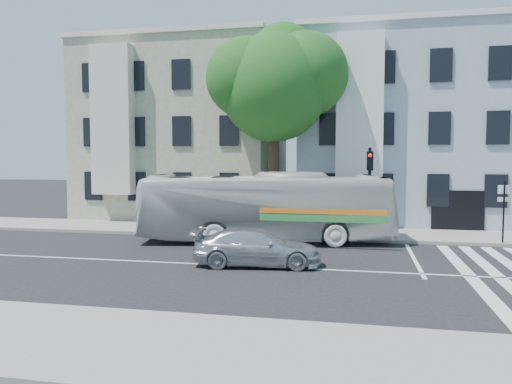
# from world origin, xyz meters

# --- Properties ---
(ground) EXTENTS (120.00, 120.00, 0.00)m
(ground) POSITION_xyz_m (0.00, 0.00, 0.00)
(ground) COLOR black
(ground) RESTS_ON ground
(sidewalk_far) EXTENTS (80.00, 4.00, 0.15)m
(sidewalk_far) POSITION_xyz_m (0.00, 8.00, 0.07)
(sidewalk_far) COLOR gray
(sidewalk_far) RESTS_ON ground
(sidewalk_near) EXTENTS (80.00, 4.00, 0.15)m
(sidewalk_near) POSITION_xyz_m (0.00, -8.00, 0.07)
(sidewalk_near) COLOR gray
(sidewalk_near) RESTS_ON ground
(building_left) EXTENTS (12.00, 10.00, 11.00)m
(building_left) POSITION_xyz_m (-7.00, 15.00, 5.50)
(building_left) COLOR gray
(building_left) RESTS_ON ground
(building_right) EXTENTS (12.00, 10.00, 11.00)m
(building_right) POSITION_xyz_m (7.00, 15.00, 5.50)
(building_right) COLOR #96A4B2
(building_right) RESTS_ON ground
(street_tree) EXTENTS (7.30, 5.90, 11.10)m
(street_tree) POSITION_xyz_m (0.06, 8.74, 7.83)
(street_tree) COLOR #2D2116
(street_tree) RESTS_ON ground
(bus) EXTENTS (4.57, 11.86, 3.22)m
(bus) POSITION_xyz_m (0.19, 5.20, 1.61)
(bus) COLOR silver
(bus) RESTS_ON ground
(sedan) EXTENTS (2.44, 4.81, 1.34)m
(sedan) POSITION_xyz_m (0.79, 0.21, 0.67)
(sedan) COLOR silver
(sedan) RESTS_ON ground
(hedge) EXTENTS (8.46, 2.78, 0.70)m
(hedge) POSITION_xyz_m (-1.84, 6.30, 0.50)
(hedge) COLOR #1C591E
(hedge) RESTS_ON sidewalk_far
(traffic_signal) EXTENTS (0.46, 0.54, 4.36)m
(traffic_signal) POSITION_xyz_m (4.86, 6.64, 2.82)
(traffic_signal) COLOR black
(traffic_signal) RESTS_ON ground
(far_sign_pole) EXTENTS (0.49, 0.18, 2.73)m
(far_sign_pole) POSITION_xyz_m (10.61, 6.28, 1.86)
(far_sign_pole) COLOR black
(far_sign_pole) RESTS_ON sidewalk_far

